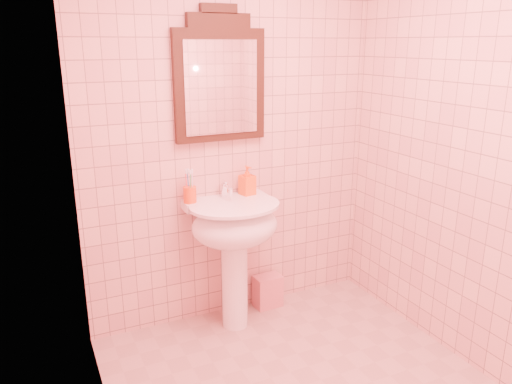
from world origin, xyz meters
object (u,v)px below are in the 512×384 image
pedestal_sink (234,234)px  mirror (220,80)px  toothbrush_cup (190,194)px  towel (268,291)px  soap_dispenser (247,180)px

pedestal_sink → mirror: mirror is taller
toothbrush_cup → mirror: bearing=13.5°
mirror → toothbrush_cup: mirror is taller
pedestal_sink → mirror: bearing=90.0°
toothbrush_cup → towel: size_ratio=0.81×
toothbrush_cup → soap_dispenser: (0.40, 0.00, 0.04)m
pedestal_sink → toothbrush_cup: (-0.24, 0.14, 0.25)m
pedestal_sink → toothbrush_cup: toothbrush_cup is taller
mirror → soap_dispenser: size_ratio=4.23×
soap_dispenser → mirror: bearing=147.9°
toothbrush_cup → soap_dispenser: size_ratio=0.98×
toothbrush_cup → soap_dispenser: bearing=0.1°
soap_dispenser → towel: (0.16, -0.00, -0.84)m
soap_dispenser → towel: 0.86m
soap_dispenser → toothbrush_cup: bearing=168.0°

